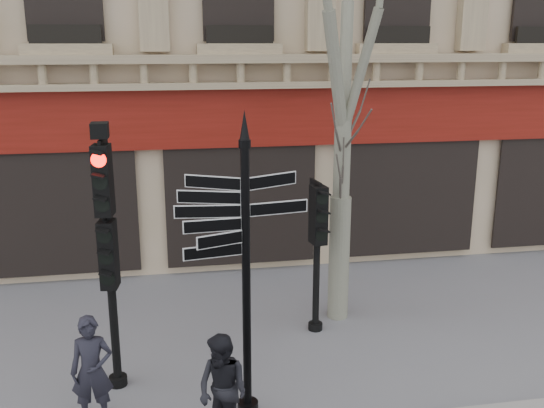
{
  "coord_description": "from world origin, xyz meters",
  "views": [
    {
      "loc": [
        -1.6,
        -8.34,
        5.2
      ],
      "look_at": [
        -0.03,
        0.6,
        2.76
      ],
      "focal_mm": 40.0,
      "sensor_mm": 36.0,
      "label": 1
    }
  ],
  "objects_px": {
    "fingerpost": "(246,218)",
    "traffic_signal_main": "(107,226)",
    "traffic_signal_secondary": "(317,231)",
    "pedestrian_b": "(223,391)",
    "pedestrian_a": "(92,371)"
  },
  "relations": [
    {
      "from": "fingerpost",
      "to": "traffic_signal_main",
      "type": "height_order",
      "value": "fingerpost"
    },
    {
      "from": "fingerpost",
      "to": "traffic_signal_secondary",
      "type": "bearing_deg",
      "value": 57.31
    },
    {
      "from": "fingerpost",
      "to": "traffic_signal_main",
      "type": "bearing_deg",
      "value": 151.87
    },
    {
      "from": "fingerpost",
      "to": "traffic_signal_secondary",
      "type": "relative_size",
      "value": 1.58
    },
    {
      "from": "fingerpost",
      "to": "pedestrian_b",
      "type": "xyz_separation_m",
      "value": [
        -0.41,
        -0.61,
        -2.16
      ]
    },
    {
      "from": "fingerpost",
      "to": "pedestrian_a",
      "type": "distance_m",
      "value": 3.03
    },
    {
      "from": "traffic_signal_main",
      "to": "traffic_signal_secondary",
      "type": "distance_m",
      "value": 3.79
    },
    {
      "from": "traffic_signal_secondary",
      "to": "pedestrian_b",
      "type": "bearing_deg",
      "value": -132.11
    },
    {
      "from": "traffic_signal_secondary",
      "to": "pedestrian_a",
      "type": "height_order",
      "value": "traffic_signal_secondary"
    },
    {
      "from": "fingerpost",
      "to": "pedestrian_a",
      "type": "xyz_separation_m",
      "value": [
        -2.15,
        0.15,
        -2.14
      ]
    },
    {
      "from": "fingerpost",
      "to": "traffic_signal_main",
      "type": "distance_m",
      "value": 2.21
    },
    {
      "from": "traffic_signal_main",
      "to": "pedestrian_a",
      "type": "bearing_deg",
      "value": -97.49
    },
    {
      "from": "pedestrian_a",
      "to": "pedestrian_b",
      "type": "xyz_separation_m",
      "value": [
        1.74,
        -0.76,
        -0.03
      ]
    },
    {
      "from": "fingerpost",
      "to": "pedestrian_b",
      "type": "relative_size",
      "value": 2.83
    },
    {
      "from": "fingerpost",
      "to": "pedestrian_a",
      "type": "bearing_deg",
      "value": 177.13
    }
  ]
}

